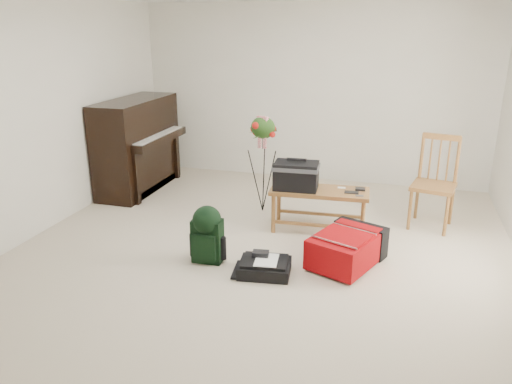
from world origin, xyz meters
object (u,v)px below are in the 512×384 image
(green_backpack, at_px, (207,232))
(flower_stand, at_px, (263,165))
(red_suitcase, at_px, (347,246))
(piano, at_px, (138,147))
(black_duffel, at_px, (265,266))
(bench, at_px, (304,180))
(dining_chair, at_px, (434,183))

(green_backpack, distance_m, flower_stand, 1.52)
(flower_stand, bearing_deg, red_suitcase, -22.18)
(piano, distance_m, black_duffel, 3.09)
(bench, bearing_deg, green_backpack, -128.60)
(black_duffel, bearing_deg, red_suitcase, 25.57)
(piano, relative_size, flower_stand, 1.23)
(green_backpack, bearing_deg, red_suitcase, 13.84)
(bench, relative_size, red_suitcase, 1.21)
(red_suitcase, relative_size, flower_stand, 0.75)
(black_duffel, relative_size, green_backpack, 0.90)
(flower_stand, bearing_deg, dining_chair, 23.75)
(red_suitcase, relative_size, green_backpack, 1.60)
(flower_stand, bearing_deg, piano, -169.50)
(bench, xyz_separation_m, black_duffel, (-0.13, -1.14, -0.51))
(piano, height_order, dining_chair, piano)
(red_suitcase, bearing_deg, green_backpack, -142.62)
(piano, distance_m, red_suitcase, 3.42)
(dining_chair, distance_m, black_duffel, 2.28)
(dining_chair, relative_size, flower_stand, 0.86)
(bench, bearing_deg, piano, 158.09)
(piano, distance_m, green_backpack, 2.56)
(red_suitcase, bearing_deg, bench, 152.00)
(bench, relative_size, black_duffel, 2.13)
(dining_chair, bearing_deg, green_backpack, -131.61)
(piano, relative_size, green_backpack, 2.62)
(bench, bearing_deg, black_duffel, -100.17)
(bench, height_order, green_backpack, bench)
(red_suitcase, xyz_separation_m, black_duffel, (-0.71, -0.46, -0.10))
(black_duffel, xyz_separation_m, green_backpack, (-0.60, 0.09, 0.24))
(dining_chair, height_order, black_duffel, dining_chair)
(bench, distance_m, green_backpack, 1.31)
(piano, relative_size, red_suitcase, 1.65)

